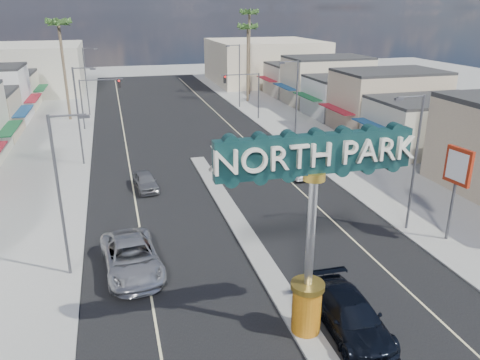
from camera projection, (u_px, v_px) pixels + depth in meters
ground at (195, 156)px, 46.59m from camera, size 160.00×160.00×0.00m
road at (195, 156)px, 46.59m from camera, size 20.00×120.00×0.01m
median_island at (237, 222)px, 32.09m from camera, size 1.30×30.00×0.16m
sidewalk_left at (45, 167)px, 43.09m from camera, size 8.00×120.00×0.12m
sidewalk_right at (324, 145)px, 50.05m from camera, size 8.00×120.00×0.12m
storefront_row_right at (352, 93)px, 63.28m from camera, size 12.00×42.00×6.00m
backdrop_far_left at (22, 69)px, 80.43m from camera, size 20.00×20.00×8.00m
backdrop_far_right at (265, 61)px, 91.38m from camera, size 20.00×20.00×8.00m
gateway_sign at (312, 214)px, 19.19m from camera, size 8.20×1.50×9.15m
traffic_signal_left at (97, 94)px, 55.48m from camera, size 5.09×0.45×6.00m
traffic_signal_right at (245, 87)px, 60.05m from camera, size 5.09×0.45×6.00m
streetlight_l_near at (62, 189)px, 24.15m from camera, size 2.03×0.22×9.00m
streetlight_l_mid at (80, 111)px, 42.24m from camera, size 2.03×0.22×9.00m
streetlight_l_far at (87, 78)px, 62.14m from camera, size 2.03×0.22×9.00m
streetlight_r_near at (413, 157)px, 29.34m from camera, size 2.03×0.22×9.00m
streetlight_r_mid at (295, 100)px, 47.43m from camera, size 2.03×0.22×9.00m
streetlight_r_far at (238, 73)px, 67.33m from camera, size 2.03×0.22×9.00m
palm_left_far at (59, 28)px, 57.46m from camera, size 2.60×2.60×13.10m
palm_right_mid at (248, 31)px, 69.67m from camera, size 2.60×2.60×12.10m
palm_right_far at (249, 18)px, 74.97m from camera, size 2.60×2.60×14.10m
suv_left at (132, 257)px, 25.90m from camera, size 3.54×6.65×1.78m
suv_right at (351, 316)px, 21.08m from camera, size 2.52×5.84×1.68m
car_parked_left at (145, 181)px, 37.83m from camera, size 2.15×4.31×1.41m
car_parked_right at (296, 166)px, 41.12m from camera, size 1.86×4.88×1.59m
bank_pylon_sign at (457, 171)px, 28.10m from camera, size 0.49×1.88×5.98m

